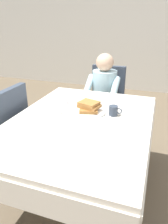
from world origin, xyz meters
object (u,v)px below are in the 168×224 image
chair_diner (106,97)px  diner_person (103,91)px  dining_table_main (81,129)px  plate_breakfast (89,112)px  syrup_pitcher (65,100)px  breakfast_stack (89,106)px  chair_left_side (5,128)px  fork_left_of_plate (68,110)px  cup_coffee (114,111)px  spoon_near_edge (77,131)px  knife_right_of_plate (110,116)px

chair_diner → diner_person: (-0.00, -0.16, 0.14)m
dining_table_main → plate_breakfast: (0.02, 0.16, 0.10)m
plate_breakfast → chair_diner: bearing=95.2°
plate_breakfast → syrup_pitcher: 0.31m
diner_person → plate_breakfast: size_ratio=4.00×
chair_diner → breakfast_stack: (0.09, -1.01, 0.27)m
dining_table_main → breakfast_stack: 0.22m
chair_left_side → chair_diner: bearing=-31.0°
fork_left_of_plate → cup_coffee: bearing=-82.7°
plate_breakfast → cup_coffee: cup_coffee is taller
fork_left_of_plate → spoon_near_edge: size_ratio=1.20×
dining_table_main → spoon_near_edge: bearing=-78.1°
diner_person → spoon_near_edge: diner_person is taller
chair_diner → knife_right_of_plate: bearing=105.3°
syrup_pitcher → knife_right_of_plate: size_ratio=0.40×
dining_table_main → syrup_pitcher: 0.40m
knife_right_of_plate → spoon_near_edge: bearing=152.9°
chair_left_side → breakfast_stack: size_ratio=4.60×
chair_left_side → breakfast_stack: chair_left_side is taller
chair_left_side → spoon_near_edge: bearing=-103.3°
chair_diner → plate_breakfast: size_ratio=3.32×
chair_left_side → breakfast_stack: (0.79, 0.16, 0.27)m
chair_diner → spoon_near_edge: size_ratio=6.20×
breakfast_stack → fork_left_of_plate: breakfast_stack is taller
syrup_pitcher → cup_coffee: bearing=-12.7°
chair_diner → dining_table_main: bearing=93.3°
diner_person → chair_left_side: bearing=55.3°
syrup_pitcher → knife_right_of_plate: bearing=-16.9°
dining_table_main → fork_left_of_plate: 0.24m
chair_diner → fork_left_of_plate: 1.06m
dining_table_main → breakfast_stack: (0.02, 0.16, 0.15)m
chair_diner → breakfast_stack: chair_diner is taller
spoon_near_edge → chair_diner: bearing=83.1°
chair_left_side → spoon_near_edge: (0.81, -0.19, 0.21)m
dining_table_main → fork_left_of_plate: bearing=140.2°
cup_coffee → spoon_near_edge: 0.41m
fork_left_of_plate → chair_diner: bearing=-2.9°
diner_person → fork_left_of_plate: diner_person is taller
chair_diner → cup_coffee: size_ratio=8.23×
dining_table_main → fork_left_of_plate: fork_left_of_plate is taller
breakfast_stack → knife_right_of_plate: bearing=-7.0°
breakfast_stack → spoon_near_edge: (0.02, -0.36, -0.05)m
syrup_pitcher → fork_left_of_plate: bearing=-56.8°
diner_person → plate_breakfast: 0.86m
chair_diner → plate_breakfast: 1.04m
diner_person → breakfast_stack: diner_person is taller
plate_breakfast → fork_left_of_plate: bearing=-174.0°
dining_table_main → cup_coffee: 0.32m
chair_left_side → plate_breakfast: size_ratio=3.32×
syrup_pitcher → spoon_near_edge: 0.56m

